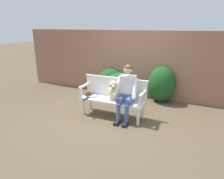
{
  "coord_description": "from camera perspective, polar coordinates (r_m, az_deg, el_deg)",
  "views": [
    {
      "loc": [
        1.87,
        -4.23,
        2.18
      ],
      "look_at": [
        0.0,
        0.0,
        0.7
      ],
      "focal_mm": 32.37,
      "sensor_mm": 36.0,
      "label": 1
    }
  ],
  "objects": [
    {
      "name": "hedge_bush_mid_left",
      "position": [
        6.4,
        1.62,
        1.44
      ],
      "size": [
        1.12,
        0.86,
        0.76
      ],
      "primitive_type": "ellipsoid",
      "color": "#1E5B23",
      "rests_on": "ground"
    },
    {
      "name": "bench_armrest_left_end",
      "position": [
        5.14,
        -8.24,
        0.26
      ],
      "size": [
        0.06,
        0.5,
        0.28
      ],
      "color": "white",
      "rests_on": "garden_bench"
    },
    {
      "name": "brick_garden_fence",
      "position": [
        6.48,
        6.75,
        7.31
      ],
      "size": [
        8.0,
        0.3,
        2.04
      ],
      "primitive_type": "cube",
      "color": "#936651",
      "rests_on": "ground"
    },
    {
      "name": "dog_on_bench",
      "position": [
        4.84,
        0.37,
        -0.02
      ],
      "size": [
        0.37,
        0.5,
        0.5
      ],
      "color": "beige",
      "rests_on": "garden_bench"
    },
    {
      "name": "hedge_bush_far_left",
      "position": [
        6.06,
        13.84,
        1.42
      ],
      "size": [
        0.81,
        0.68,
        1.06
      ],
      "primitive_type": "ellipsoid",
      "color": "#194C1E",
      "rests_on": "ground"
    },
    {
      "name": "bench_backrest",
      "position": [
        5.05,
        1.0,
        0.73
      ],
      "size": [
        1.66,
        0.06,
        0.5
      ],
      "color": "white",
      "rests_on": "garden_bench"
    },
    {
      "name": "garden_bench",
      "position": [
        4.96,
        -0.0,
        -3.42
      ],
      "size": [
        1.62,
        0.5,
        0.45
      ],
      "color": "white",
      "rests_on": "ground"
    },
    {
      "name": "baseball_glove",
      "position": [
        5.26,
        -6.86,
        -1.09
      ],
      "size": [
        0.28,
        0.26,
        0.09
      ],
      "primitive_type": "ellipsoid",
      "rotation": [
        0.0,
        0.0,
        0.6
      ],
      "color": "brown",
      "rests_on": "garden_bench"
    },
    {
      "name": "person_seated",
      "position": [
        4.71,
        4.16,
        -0.35
      ],
      "size": [
        0.56,
        0.65,
        1.32
      ],
      "color": "black",
      "rests_on": "ground"
    },
    {
      "name": "hedge_bush_far_right",
      "position": [
        6.46,
        1.39,
        1.45
      ],
      "size": [
        0.91,
        0.82,
        0.73
      ],
      "primitive_type": "ellipsoid",
      "color": "#194C1E",
      "rests_on": "ground"
    },
    {
      "name": "ground_plane",
      "position": [
        5.11,
        -0.0,
        -7.48
      ],
      "size": [
        40.0,
        40.0,
        0.0
      ],
      "primitive_type": "plane",
      "color": "brown"
    },
    {
      "name": "tennis_racket",
      "position": [
        5.17,
        -5.75,
        -1.77
      ],
      "size": [
        0.3,
        0.56,
        0.03
      ],
      "color": "blue",
      "rests_on": "garden_bench"
    },
    {
      "name": "hedge_bush_mid_right",
      "position": [
        6.54,
        -0.48,
        2.2
      ],
      "size": [
        0.86,
        0.71,
        0.85
      ],
      "primitive_type": "ellipsoid",
      "color": "#194C1E",
      "rests_on": "ground"
    },
    {
      "name": "bench_armrest_right_end",
      "position": [
        4.55,
        8.43,
        -2.09
      ],
      "size": [
        0.06,
        0.5,
        0.28
      ],
      "color": "white",
      "rests_on": "garden_bench"
    }
  ]
}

